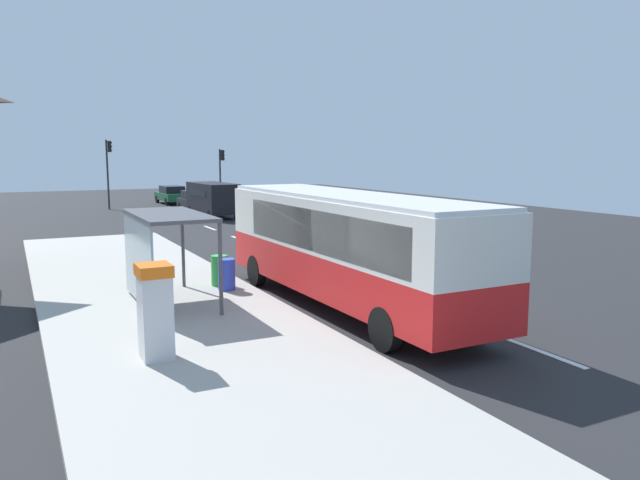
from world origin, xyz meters
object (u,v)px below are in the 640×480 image
(recycling_bin_blue, at_px, (227,274))
(traffic_light_near_side, at_px, (221,168))
(sedan_far, at_px, (172,194))
(white_van, at_px, (213,197))
(recycling_bin_green, at_px, (220,270))
(traffic_light_far_side, at_px, (108,164))
(sedan_near, at_px, (197,201))
(bus, at_px, (345,243))
(ticket_machine, at_px, (155,311))
(bus_shelter, at_px, (157,235))

(recycling_bin_blue, height_order, traffic_light_near_side, traffic_light_near_side)
(sedan_far, bearing_deg, white_van, -90.48)
(recycling_bin_green, bearing_deg, sedan_far, 79.14)
(traffic_light_far_side, bearing_deg, recycling_bin_blue, -91.99)
(traffic_light_near_side, bearing_deg, sedan_far, 129.86)
(sedan_near, relative_size, traffic_light_far_side, 0.85)
(traffic_light_near_side, bearing_deg, recycling_bin_blue, -107.51)
(bus, distance_m, recycling_bin_blue, 4.03)
(sedan_near, bearing_deg, recycling_bin_green, -104.02)
(white_van, bearing_deg, traffic_light_far_side, 120.06)
(recycling_bin_blue, bearing_deg, white_van, 74.05)
(recycling_bin_blue, bearing_deg, recycling_bin_green, 90.00)
(bus, relative_size, ticket_machine, 5.69)
(white_van, relative_size, sedan_far, 1.18)
(ticket_machine, bearing_deg, recycling_bin_blue, 58.93)
(sedan_far, distance_m, bus_shelter, 36.54)
(white_van, distance_m, sedan_near, 4.37)
(white_van, xyz_separation_m, sedan_near, (0.10, 4.34, -0.55))
(sedan_far, bearing_deg, recycling_bin_green, -100.86)
(sedan_near, relative_size, ticket_machine, 2.30)
(recycling_bin_blue, distance_m, traffic_light_near_side, 32.34)
(white_van, distance_m, traffic_light_far_side, 10.80)
(traffic_light_far_side, bearing_deg, recycling_bin_green, -92.04)
(bus, height_order, white_van, bus)
(bus, height_order, traffic_light_near_side, traffic_light_near_side)
(sedan_far, relative_size, traffic_light_near_side, 0.97)
(traffic_light_near_side, bearing_deg, ticket_machine, -109.72)
(sedan_far, height_order, traffic_light_near_side, traffic_light_near_side)
(sedan_near, relative_size, recycling_bin_green, 4.70)
(sedan_near, xyz_separation_m, traffic_light_near_side, (3.21, 4.03, 2.28))
(bus_shelter, bearing_deg, traffic_light_near_side, 69.35)
(bus, bearing_deg, traffic_light_far_side, 92.31)
(recycling_bin_blue, distance_m, bus_shelter, 2.78)
(recycling_bin_green, distance_m, bus_shelter, 3.07)
(bus, xyz_separation_m, recycling_bin_blue, (-2.49, 2.94, -1.19))
(bus, relative_size, sedan_near, 2.47)
(sedan_far, height_order, recycling_bin_green, sedan_far)
(bus, relative_size, bus_shelter, 2.76)
(ticket_machine, bearing_deg, bus_shelter, 77.01)
(traffic_light_near_side, xyz_separation_m, traffic_light_far_side, (-8.61, 0.80, 0.41))
(ticket_machine, bearing_deg, sedan_far, 76.28)
(sedan_near, height_order, ticket_machine, ticket_machine)
(traffic_light_far_side, height_order, bus_shelter, traffic_light_far_side)
(sedan_near, xyz_separation_m, recycling_bin_blue, (-6.50, -26.73, -0.14))
(sedan_near, bearing_deg, sedan_far, 89.96)
(white_van, xyz_separation_m, ticket_machine, (-9.66, -27.81, -0.17))
(sedan_far, bearing_deg, recycling_bin_blue, -100.65)
(sedan_far, xyz_separation_m, recycling_bin_blue, (-6.50, -34.59, -0.14))
(sedan_near, distance_m, recycling_bin_blue, 27.51)
(white_van, xyz_separation_m, traffic_light_far_side, (-5.30, 9.16, 2.14))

